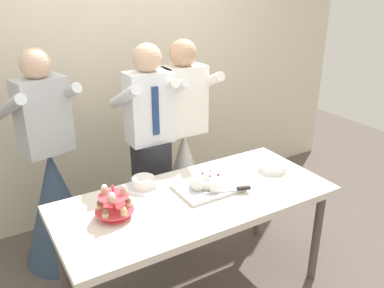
% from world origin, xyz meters
% --- Properties ---
extents(rear_wall, '(5.20, 0.10, 2.90)m').
position_xyz_m(rear_wall, '(0.00, 1.43, 1.45)').
color(rear_wall, beige).
rests_on(rear_wall, ground_plane).
extents(dessert_table, '(1.80, 0.80, 0.78)m').
position_xyz_m(dessert_table, '(0.00, 0.00, 0.70)').
color(dessert_table, silver).
rests_on(dessert_table, ground_plane).
extents(cupcake_stand, '(0.23, 0.23, 0.21)m').
position_xyz_m(cupcake_stand, '(-0.53, 0.04, 0.85)').
color(cupcake_stand, '#D83F4C').
rests_on(cupcake_stand, dessert_table).
extents(main_cake_tray, '(0.43, 0.34, 0.12)m').
position_xyz_m(main_cake_tray, '(0.12, 0.05, 0.82)').
color(main_cake_tray, silver).
rests_on(main_cake_tray, dessert_table).
extents(plate_stack, '(0.20, 0.20, 0.05)m').
position_xyz_m(plate_stack, '(0.68, 0.04, 0.80)').
color(plate_stack, white).
rests_on(plate_stack, dessert_table).
extents(round_cake, '(0.24, 0.24, 0.08)m').
position_xyz_m(round_cake, '(-0.24, 0.28, 0.81)').
color(round_cake, white).
rests_on(round_cake, dessert_table).
extents(person_groom, '(0.46, 0.49, 1.66)m').
position_xyz_m(person_groom, '(0.01, 0.68, 0.75)').
color(person_groom, '#232328').
rests_on(person_groom, ground_plane).
extents(person_bride, '(0.56, 0.56, 1.66)m').
position_xyz_m(person_bride, '(0.32, 0.71, 0.58)').
color(person_bride, white).
rests_on(person_bride, ground_plane).
extents(person_guest, '(0.59, 0.58, 1.66)m').
position_xyz_m(person_guest, '(-0.71, 0.87, 0.58)').
color(person_guest, '#334760').
rests_on(person_guest, ground_plane).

